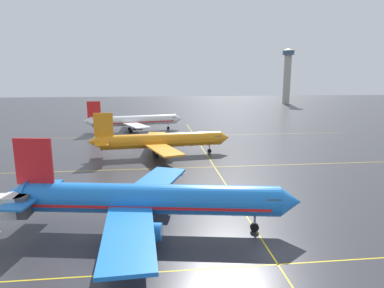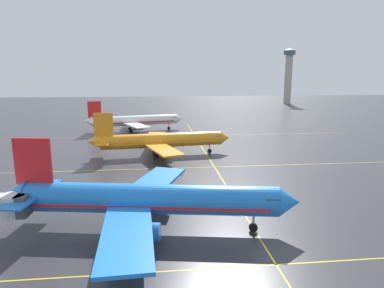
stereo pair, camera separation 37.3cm
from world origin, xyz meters
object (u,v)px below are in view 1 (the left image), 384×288
(airliner_front_gate, at_px, (148,199))
(control_tower, at_px, (287,72))
(airliner_third_row, at_px, (134,121))
(airliner_second_row, at_px, (161,141))

(airliner_front_gate, distance_m, control_tower, 223.21)
(airliner_third_row, relative_size, control_tower, 0.94)
(airliner_second_row, bearing_deg, control_tower, 58.08)
(airliner_front_gate, height_order, control_tower, control_tower)
(airliner_front_gate, distance_m, airliner_third_row, 84.97)
(airliner_front_gate, bearing_deg, airliner_second_row, 86.73)
(airliner_third_row, distance_m, control_tower, 157.26)
(airliner_second_row, distance_m, control_tower, 183.84)
(airliner_front_gate, bearing_deg, airliner_third_row, 94.73)
(airliner_third_row, height_order, control_tower, control_tower)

